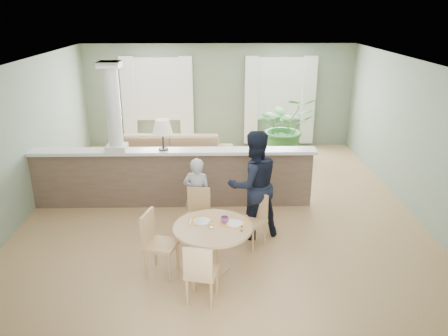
{
  "coord_description": "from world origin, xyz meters",
  "views": [
    {
      "loc": [
        -0.1,
        -7.43,
        3.58
      ],
      "look_at": [
        0.03,
        -1.0,
        1.19
      ],
      "focal_mm": 35.0,
      "sensor_mm": 36.0,
      "label": 1
    }
  ],
  "objects_px": {
    "houseplant": "(285,127)",
    "dining_table": "(213,235)",
    "child_person": "(197,195)",
    "sofa": "(169,158)",
    "man_person": "(253,185)",
    "chair_far_man": "(254,217)",
    "chair_side": "(156,240)",
    "chair_far_boy": "(198,212)",
    "chair_near": "(200,271)"
  },
  "relations": [
    {
      "from": "houseplant",
      "to": "dining_table",
      "type": "xyz_separation_m",
      "value": [
        -1.78,
        -5.02,
        -0.23
      ]
    },
    {
      "from": "child_person",
      "to": "houseplant",
      "type": "bearing_deg",
      "value": -105.64
    },
    {
      "from": "sofa",
      "to": "houseplant",
      "type": "height_order",
      "value": "houseplant"
    },
    {
      "from": "houseplant",
      "to": "man_person",
      "type": "distance_m",
      "value": 4.19
    },
    {
      "from": "chair_far_man",
      "to": "child_person",
      "type": "relative_size",
      "value": 0.66
    },
    {
      "from": "chair_side",
      "to": "chair_far_boy",
      "type": "bearing_deg",
      "value": -14.2
    },
    {
      "from": "chair_far_boy",
      "to": "chair_near",
      "type": "bearing_deg",
      "value": -80.54
    },
    {
      "from": "sofa",
      "to": "chair_far_man",
      "type": "xyz_separation_m",
      "value": [
        1.64,
        -3.05,
        0.05
      ]
    },
    {
      "from": "child_person",
      "to": "man_person",
      "type": "bearing_deg",
      "value": -179.22
    },
    {
      "from": "sofa",
      "to": "child_person",
      "type": "distance_m",
      "value": 2.69
    },
    {
      "from": "chair_side",
      "to": "houseplant",
      "type": "bearing_deg",
      "value": -11.26
    },
    {
      "from": "chair_near",
      "to": "chair_side",
      "type": "bearing_deg",
      "value": -34.6
    },
    {
      "from": "sofa",
      "to": "chair_near",
      "type": "height_order",
      "value": "chair_near"
    },
    {
      "from": "chair_near",
      "to": "chair_far_boy",
      "type": "bearing_deg",
      "value": -74.05
    },
    {
      "from": "chair_side",
      "to": "man_person",
      "type": "height_order",
      "value": "man_person"
    },
    {
      "from": "sofa",
      "to": "man_person",
      "type": "bearing_deg",
      "value": -57.48
    },
    {
      "from": "houseplant",
      "to": "child_person",
      "type": "xyz_separation_m",
      "value": [
        -2.04,
        -3.85,
        -0.13
      ]
    },
    {
      "from": "sofa",
      "to": "chair_far_man",
      "type": "relative_size",
      "value": 3.37
    },
    {
      "from": "child_person",
      "to": "chair_side",
      "type": "bearing_deg",
      "value": 79.61
    },
    {
      "from": "dining_table",
      "to": "chair_side",
      "type": "relative_size",
      "value": 1.2
    },
    {
      "from": "chair_side",
      "to": "child_person",
      "type": "bearing_deg",
      "value": -7.26
    },
    {
      "from": "man_person",
      "to": "child_person",
      "type": "bearing_deg",
      "value": -30.36
    },
    {
      "from": "chair_far_man",
      "to": "sofa",
      "type": "bearing_deg",
      "value": 160.28
    },
    {
      "from": "sofa",
      "to": "chair_side",
      "type": "distance_m",
      "value": 3.85
    },
    {
      "from": "chair_far_man",
      "to": "chair_near",
      "type": "xyz_separation_m",
      "value": [
        -0.8,
        -1.49,
        0.0
      ]
    },
    {
      "from": "chair_far_boy",
      "to": "chair_far_man",
      "type": "xyz_separation_m",
      "value": [
        0.89,
        -0.17,
        -0.0
      ]
    },
    {
      "from": "chair_side",
      "to": "child_person",
      "type": "xyz_separation_m",
      "value": [
        0.53,
        1.27,
        0.13
      ]
    },
    {
      "from": "dining_table",
      "to": "chair_far_man",
      "type": "xyz_separation_m",
      "value": [
        0.64,
        0.7,
        -0.07
      ]
    },
    {
      "from": "sofa",
      "to": "chair_side",
      "type": "xyz_separation_m",
      "value": [
        0.2,
        -3.85,
        0.1
      ]
    },
    {
      "from": "chair_far_man",
      "to": "chair_near",
      "type": "relative_size",
      "value": 0.99
    },
    {
      "from": "dining_table",
      "to": "sofa",
      "type": "bearing_deg",
      "value": 104.94
    },
    {
      "from": "houseplant",
      "to": "dining_table",
      "type": "bearing_deg",
      "value": -109.49
    },
    {
      "from": "sofa",
      "to": "man_person",
      "type": "height_order",
      "value": "man_person"
    },
    {
      "from": "dining_table",
      "to": "child_person",
      "type": "height_order",
      "value": "child_person"
    },
    {
      "from": "sofa",
      "to": "man_person",
      "type": "distance_m",
      "value": 3.25
    },
    {
      "from": "chair_near",
      "to": "child_person",
      "type": "distance_m",
      "value": 1.97
    },
    {
      "from": "houseplant",
      "to": "chair_side",
      "type": "xyz_separation_m",
      "value": [
        -2.57,
        -5.11,
        -0.26
      ]
    },
    {
      "from": "chair_far_boy",
      "to": "child_person",
      "type": "bearing_deg",
      "value": 100.61
    },
    {
      "from": "chair_near",
      "to": "man_person",
      "type": "height_order",
      "value": "man_person"
    },
    {
      "from": "houseplant",
      "to": "child_person",
      "type": "height_order",
      "value": "houseplant"
    },
    {
      "from": "chair_far_boy",
      "to": "man_person",
      "type": "height_order",
      "value": "man_person"
    },
    {
      "from": "houseplant",
      "to": "child_person",
      "type": "bearing_deg",
      "value": -117.97
    },
    {
      "from": "child_person",
      "to": "chair_far_boy",
      "type": "bearing_deg",
      "value": 106.48
    },
    {
      "from": "chair_far_man",
      "to": "chair_near",
      "type": "distance_m",
      "value": 1.69
    },
    {
      "from": "sofa",
      "to": "houseplant",
      "type": "relative_size",
      "value": 1.85
    },
    {
      "from": "houseplant",
      "to": "chair_far_boy",
      "type": "xyz_separation_m",
      "value": [
        -2.02,
        -4.14,
        -0.3
      ]
    },
    {
      "from": "houseplant",
      "to": "chair_far_boy",
      "type": "height_order",
      "value": "houseplant"
    },
    {
      "from": "sofa",
      "to": "child_person",
      "type": "xyz_separation_m",
      "value": [
        0.73,
        -2.58,
        0.23
      ]
    },
    {
      "from": "sofa",
      "to": "houseplant",
      "type": "bearing_deg",
      "value": 26.3
    },
    {
      "from": "houseplant",
      "to": "chair_near",
      "type": "distance_m",
      "value": 6.13
    }
  ]
}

